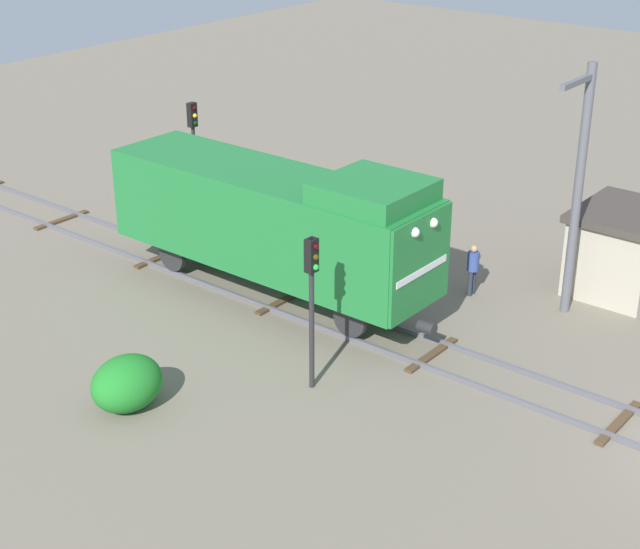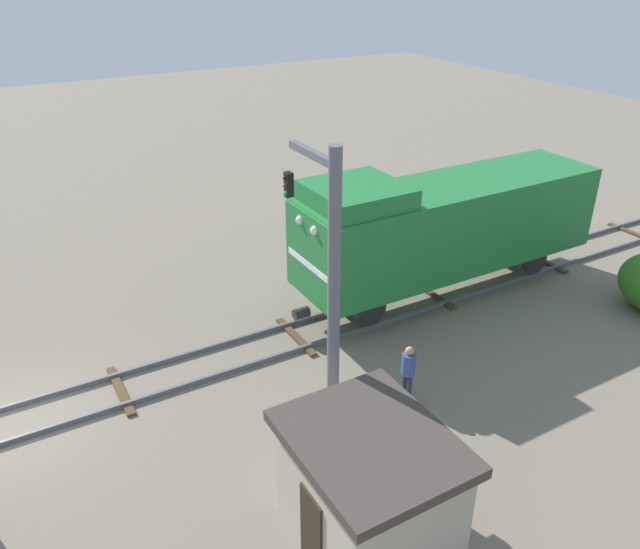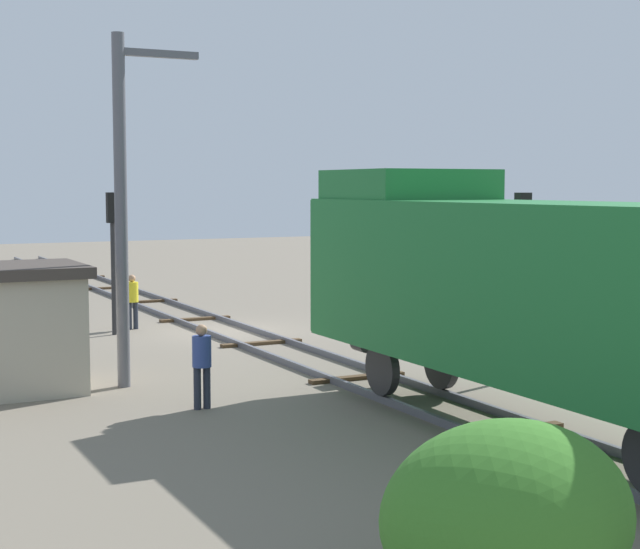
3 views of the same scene
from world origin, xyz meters
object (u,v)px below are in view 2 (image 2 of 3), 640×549
object	(u,v)px
catenary_mast	(332,308)
traffic_signal_mid	(289,208)
relay_hut	(368,489)
worker_by_signal	(408,369)
locomotive	(446,223)

from	to	relation	value
catenary_mast	traffic_signal_mid	bearing A→B (deg)	158.92
traffic_signal_mid	relay_hut	world-z (taller)	traffic_signal_mid
traffic_signal_mid	catenary_mast	bearing A→B (deg)	-21.08
traffic_signal_mid	worker_by_signal	world-z (taller)	traffic_signal_mid
worker_by_signal	catenary_mast	xyz separation A→B (m)	(0.74, -2.85, 3.11)
traffic_signal_mid	worker_by_signal	bearing A→B (deg)	-2.74
catenary_mast	relay_hut	bearing A→B (deg)	-14.23
catenary_mast	relay_hut	distance (m)	3.79
traffic_signal_mid	catenary_mast	world-z (taller)	catenary_mast
traffic_signal_mid	catenary_mast	distance (m)	9.01
locomotive	traffic_signal_mid	size ratio (longest dim) A/B	2.71
catenary_mast	relay_hut	world-z (taller)	catenary_mast
worker_by_signal	catenary_mast	world-z (taller)	catenary_mast
worker_by_signal	locomotive	bearing A→B (deg)	-168.04
traffic_signal_mid	relay_hut	xyz separation A→B (m)	(10.90, -3.86, -1.58)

